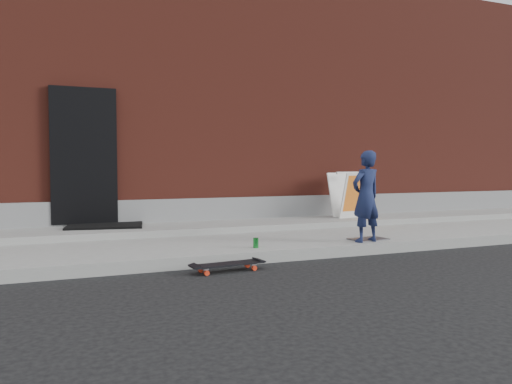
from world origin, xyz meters
name	(u,v)px	position (x,y,z in m)	size (l,w,h in m)	color
ground	(307,260)	(0.00, 0.00, 0.00)	(80.00, 80.00, 0.00)	black
sidewalk	(263,239)	(0.00, 1.50, 0.07)	(20.00, 3.00, 0.15)	gray
apron	(243,225)	(0.00, 2.40, 0.20)	(20.00, 1.20, 0.10)	gray
building	(181,117)	(0.00, 6.99, 2.50)	(20.00, 8.10, 5.00)	maroon
child	(366,196)	(1.05, 0.21, 0.80)	(0.48, 0.31, 1.30)	#192147
skateboard	(228,265)	(-1.20, -0.28, 0.08)	(0.89, 0.30, 0.10)	red
pizza_sign	(348,195)	(2.14, 2.39, 0.69)	(0.60, 0.68, 0.87)	white
soda_can	(256,243)	(-0.60, 0.32, 0.22)	(0.07, 0.07, 0.13)	#1A832D
doormat	(105,225)	(-2.30, 2.70, 0.27)	(1.18, 0.95, 0.03)	black
utility_plate	(368,239)	(1.22, 0.39, 0.16)	(0.54, 0.35, 0.02)	#4D4D51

